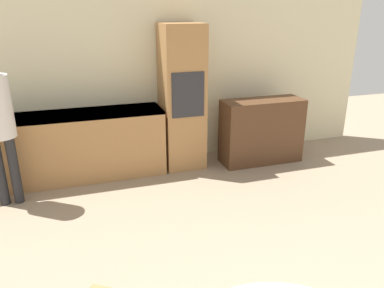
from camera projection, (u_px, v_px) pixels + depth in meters
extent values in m
cube|color=beige|center=(142.00, 74.00, 5.27)|extent=(7.19, 0.05, 2.60)
cube|color=#AD7A47|center=(52.00, 149.00, 4.88)|extent=(2.92, 0.60, 0.89)
cube|color=black|center=(48.00, 117.00, 4.73)|extent=(2.92, 0.60, 0.03)
cube|color=#AD7A47|center=(182.00, 98.00, 5.21)|extent=(0.56, 0.58, 1.99)
cube|color=#28282D|center=(188.00, 95.00, 4.92)|extent=(0.45, 0.01, 0.60)
cube|color=#51331E|center=(261.00, 131.00, 5.50)|extent=(1.19, 0.45, 0.94)
cylinder|color=#262628|center=(0.00, 172.00, 4.27)|extent=(0.11, 0.11, 0.82)
cylinder|color=#262628|center=(14.00, 170.00, 4.32)|extent=(0.11, 0.11, 0.82)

